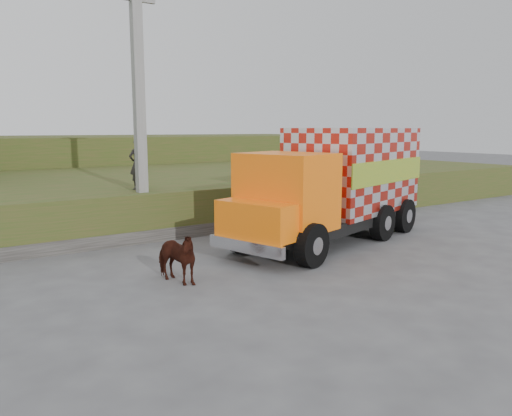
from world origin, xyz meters
TOP-DOWN VIEW (x-y plane):
  - ground at (0.00, 0.00)m, footprint 120.00×120.00m
  - embankment at (0.00, 10.00)m, footprint 40.00×12.00m
  - embankment_far at (0.00, 22.00)m, footprint 40.00×12.00m
  - retaining_strip at (-2.00, 4.20)m, footprint 16.00×0.50m
  - utility_pole at (-1.00, 4.60)m, footprint 1.20×0.30m
  - cargo_truck at (4.01, 1.23)m, footprint 8.15×4.54m
  - cow at (-2.09, -0.09)m, footprint 1.01×1.54m
  - pedestrian at (-0.82, 5.37)m, footprint 0.64×0.46m

SIDE VIEW (x-z plane):
  - ground at x=0.00m, z-range 0.00..0.00m
  - retaining_strip at x=-2.00m, z-range 0.00..0.40m
  - cow at x=-2.09m, z-range 0.00..1.19m
  - embankment at x=0.00m, z-range 0.00..1.50m
  - embankment_far at x=0.00m, z-range 0.00..3.00m
  - cargo_truck at x=4.01m, z-range 0.05..3.52m
  - pedestrian at x=-0.82m, z-range 1.50..3.14m
  - utility_pole at x=-1.00m, z-range 0.08..8.07m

